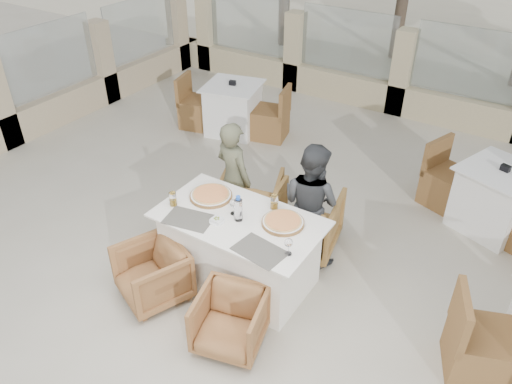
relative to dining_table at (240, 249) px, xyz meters
The scene contains 23 objects.
ground 0.39m from the dining_table, behind, with size 80.00×80.00×0.00m, color #B9B29D.
sand_patch 14.00m from the dining_table, 90.24° to the left, with size 30.00×16.00×0.01m, color beige.
perimeter_wall_far 4.81m from the dining_table, 90.71° to the left, with size 10.00×0.34×1.60m, color #C2B389, non-canonical shape.
perimeter_wall_left 4.82m from the dining_table, 161.86° to the left, with size 0.34×7.00×1.60m, color tan, non-canonical shape.
dining_table is the anchor object (origin of this frame).
placemat_near_left 0.61m from the dining_table, 144.95° to the right, with size 0.45×0.30×0.00m, color #58554C.
placemat_near_right 0.64m from the dining_table, 35.06° to the right, with size 0.45×0.30×0.00m, color #59554C.
pizza_left 0.62m from the dining_table, 162.32° to the left, with size 0.43×0.43×0.06m, color #EE5120.
pizza_right 0.59m from the dining_table, 20.42° to the left, with size 0.40×0.40×0.05m, color #D64A1D.
water_bottle 0.52m from the dining_table, 61.39° to the right, with size 0.08×0.08×0.27m, color #BCDEF7.
wine_glass_centre 0.48m from the dining_table, 158.78° to the left, with size 0.08×0.08×0.18m, color silver, non-canonical shape.
wine_glass_corner 0.83m from the dining_table, 16.73° to the right, with size 0.08×0.08×0.18m, color white, non-canonical shape.
beer_glass_left 0.82m from the dining_table, 165.53° to the right, with size 0.07×0.07×0.14m, color gold.
beer_glass_right 0.59m from the dining_table, 58.17° to the left, with size 0.07×0.07×0.15m, color #C0871B.
olive_dish 0.46m from the dining_table, 133.06° to the right, with size 0.11×0.11×0.04m, color white, non-canonical shape.
armchair_far_left 0.95m from the dining_table, 116.78° to the left, with size 0.68×0.70×0.64m, color olive.
armchair_far_right 0.87m from the dining_table, 70.28° to the left, with size 0.72×0.74×0.67m, color olive.
armchair_near_left 0.88m from the dining_table, 130.92° to the right, with size 0.61×0.63×0.57m, color #966336.
armchair_near_right 0.83m from the dining_table, 61.56° to the right, with size 0.57×0.59×0.54m, color #996437.
diner_left 0.91m from the dining_table, 128.37° to the left, with size 0.49×0.32×1.35m, color #595B42.
diner_right 0.87m from the dining_table, 60.93° to the left, with size 0.66×0.51×1.35m, color #383A3D.
bg_table_a 3.36m from the dining_table, 126.07° to the left, with size 1.64×0.82×0.77m, color white, non-canonical shape.
bg_table_b 3.01m from the dining_table, 49.47° to the left, with size 1.64×0.82×0.77m, color white, non-canonical shape.
Camera 1 is at (2.25, -3.10, 3.61)m, focal length 35.00 mm.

